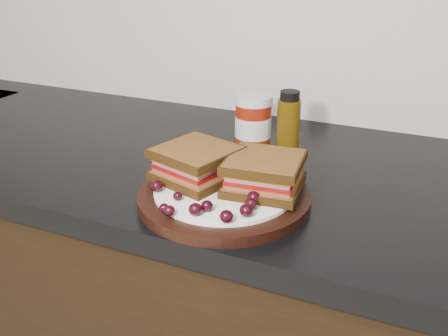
% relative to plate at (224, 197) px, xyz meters
% --- Properties ---
extents(countertop, '(3.98, 0.60, 0.04)m').
position_rel_plate_xyz_m(countertop, '(-0.00, 0.16, -0.03)').
color(countertop, black).
rests_on(countertop, base_cabinets).
extents(plate, '(0.28, 0.28, 0.02)m').
position_rel_plate_xyz_m(plate, '(0.00, 0.00, 0.00)').
color(plate, black).
rests_on(plate, countertop).
extents(sandwich_left, '(0.15, 0.15, 0.05)m').
position_rel_plate_xyz_m(sandwich_left, '(-0.06, 0.02, 0.04)').
color(sandwich_left, brown).
rests_on(sandwich_left, plate).
extents(sandwich_right, '(0.13, 0.13, 0.05)m').
position_rel_plate_xyz_m(sandwich_right, '(0.06, 0.03, 0.04)').
color(sandwich_right, brown).
rests_on(sandwich_right, plate).
extents(grape_0, '(0.02, 0.02, 0.02)m').
position_rel_plate_xyz_m(grape_0, '(-0.09, -0.05, 0.02)').
color(grape_0, black).
rests_on(grape_0, plate).
extents(grape_1, '(0.01, 0.01, 0.01)m').
position_rel_plate_xyz_m(grape_1, '(-0.05, -0.07, 0.02)').
color(grape_1, black).
rests_on(grape_1, plate).
extents(grape_2, '(0.02, 0.02, 0.01)m').
position_rel_plate_xyz_m(grape_2, '(-0.05, -0.11, 0.02)').
color(grape_2, black).
rests_on(grape_2, plate).
extents(grape_3, '(0.02, 0.02, 0.02)m').
position_rel_plate_xyz_m(grape_3, '(-0.04, -0.11, 0.02)').
color(grape_3, black).
rests_on(grape_3, plate).
extents(grape_4, '(0.02, 0.02, 0.02)m').
position_rel_plate_xyz_m(grape_4, '(-0.00, -0.10, 0.02)').
color(grape_4, black).
rests_on(grape_4, plate).
extents(grape_5, '(0.02, 0.02, 0.02)m').
position_rel_plate_xyz_m(grape_5, '(0.01, -0.08, 0.02)').
color(grape_5, black).
rests_on(grape_5, plate).
extents(grape_6, '(0.02, 0.02, 0.02)m').
position_rel_plate_xyz_m(grape_6, '(0.05, -0.10, 0.02)').
color(grape_6, black).
rests_on(grape_6, plate).
extents(grape_7, '(0.02, 0.02, 0.02)m').
position_rel_plate_xyz_m(grape_7, '(0.07, -0.07, 0.02)').
color(grape_7, black).
rests_on(grape_7, plate).
extents(grape_8, '(0.02, 0.02, 0.02)m').
position_rel_plate_xyz_m(grape_8, '(0.06, -0.05, 0.02)').
color(grape_8, black).
rests_on(grape_8, plate).
extents(grape_9, '(0.02, 0.02, 0.02)m').
position_rel_plate_xyz_m(grape_9, '(0.06, -0.03, 0.02)').
color(grape_9, black).
rests_on(grape_9, plate).
extents(grape_10, '(0.02, 0.02, 0.02)m').
position_rel_plate_xyz_m(grape_10, '(0.08, 0.01, 0.02)').
color(grape_10, black).
rests_on(grape_10, plate).
extents(grape_11, '(0.02, 0.02, 0.02)m').
position_rel_plate_xyz_m(grape_11, '(0.06, 0.03, 0.02)').
color(grape_11, black).
rests_on(grape_11, plate).
extents(grape_12, '(0.02, 0.02, 0.02)m').
position_rel_plate_xyz_m(grape_12, '(0.05, 0.05, 0.02)').
color(grape_12, black).
rests_on(grape_12, plate).
extents(grape_13, '(0.02, 0.02, 0.02)m').
position_rel_plate_xyz_m(grape_13, '(-0.08, 0.05, 0.02)').
color(grape_13, black).
rests_on(grape_13, plate).
extents(grape_14, '(0.02, 0.02, 0.01)m').
position_rel_plate_xyz_m(grape_14, '(-0.09, 0.01, 0.02)').
color(grape_14, black).
rests_on(grape_14, plate).
extents(grape_15, '(0.02, 0.02, 0.02)m').
position_rel_plate_xyz_m(grape_15, '(-0.07, 0.00, 0.02)').
color(grape_15, black).
rests_on(grape_15, plate).
extents(grape_16, '(0.02, 0.02, 0.02)m').
position_rel_plate_xyz_m(grape_16, '(-0.05, 0.04, 0.02)').
color(grape_16, black).
rests_on(grape_16, plate).
extents(grape_17, '(0.02, 0.02, 0.02)m').
position_rel_plate_xyz_m(grape_17, '(-0.06, 0.03, 0.02)').
color(grape_17, black).
rests_on(grape_17, plate).
extents(grape_18, '(0.02, 0.02, 0.02)m').
position_rel_plate_xyz_m(grape_18, '(-0.10, -0.01, 0.02)').
color(grape_18, black).
rests_on(grape_18, plate).
extents(condiment_jar, '(0.09, 0.09, 0.11)m').
position_rel_plate_xyz_m(condiment_jar, '(-0.04, 0.24, 0.05)').
color(condiment_jar, maroon).
rests_on(condiment_jar, countertop).
extents(oil_bottle, '(0.05, 0.05, 0.13)m').
position_rel_plate_xyz_m(oil_bottle, '(0.03, 0.24, 0.05)').
color(oil_bottle, '#4C3407').
rests_on(oil_bottle, countertop).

